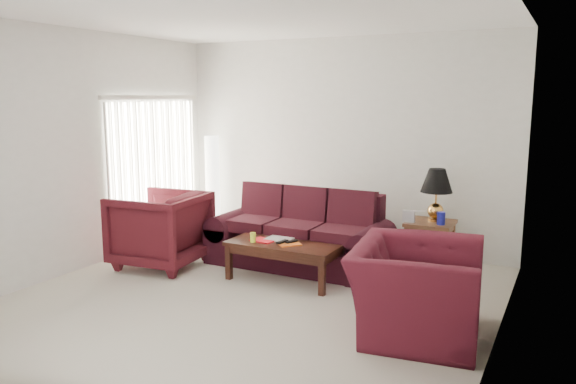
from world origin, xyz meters
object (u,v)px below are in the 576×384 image
object	(u,v)px
sofa	(299,230)
coffee_table	(285,261)
floor_lamp	(212,185)
end_table	(430,245)
armchair_left	(160,229)
armchair_right	(416,289)

from	to	relation	value
sofa	coffee_table	xyz separation A→B (m)	(0.10, -0.57, -0.24)
sofa	floor_lamp	distance (m)	2.19
end_table	coffee_table	bearing A→B (deg)	-139.42
armchair_left	armchair_right	world-z (taller)	armchair_left
sofa	floor_lamp	xyz separation A→B (m)	(-1.97, 0.91, 0.32)
armchair_left	coffee_table	xyz separation A→B (m)	(1.70, 0.22, -0.25)
armchair_right	coffee_table	distance (m)	1.95
coffee_table	floor_lamp	bearing A→B (deg)	163.93
sofa	armchair_left	size ratio (longest dim) A/B	2.19
end_table	floor_lamp	bearing A→B (deg)	175.80
armchair_left	coffee_table	distance (m)	1.73
end_table	floor_lamp	xyz separation A→B (m)	(-3.50, 0.26, 0.48)
floor_lamp	coffee_table	size ratio (longest dim) A/B	1.19
armchair_right	end_table	bearing A→B (deg)	2.48
coffee_table	sofa	bearing A→B (deg)	119.15
floor_lamp	armchair_right	bearing A→B (deg)	-30.52
floor_lamp	coffee_table	bearing A→B (deg)	-35.77
end_table	sofa	bearing A→B (deg)	-156.76
sofa	armchair_right	distance (m)	2.31
armchair_left	coffee_table	bearing A→B (deg)	91.42
end_table	armchair_right	world-z (taller)	armchair_right
sofa	end_table	xyz separation A→B (m)	(1.53, 0.66, -0.17)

